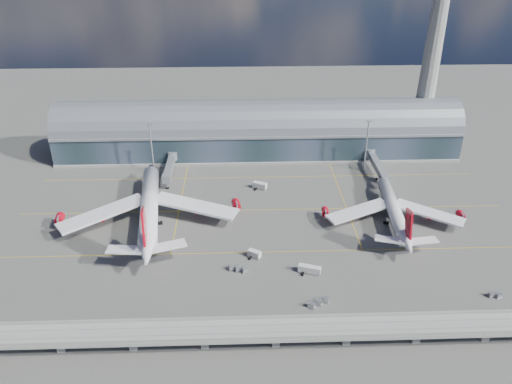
{
  "coord_description": "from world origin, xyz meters",
  "views": [
    {
      "loc": [
        -9.21,
        -158.15,
        106.14
      ],
      "look_at": [
        -3.33,
        10.0,
        14.0
      ],
      "focal_mm": 35.0,
      "sensor_mm": 36.0,
      "label": 1
    }
  ],
  "objects_px": {
    "airliner_left": "(149,208)",
    "cargo_train_0": "(319,302)",
    "cargo_train_1": "(238,269)",
    "cargo_train_2": "(495,295)",
    "service_truck_2": "(310,269)",
    "service_truck_5": "(260,186)",
    "floodlight_mast_right": "(366,145)",
    "service_truck_4": "(380,179)",
    "service_truck_0": "(144,218)",
    "service_truck_3": "(371,208)",
    "airliner_right": "(394,211)",
    "service_truck_1": "(254,254)",
    "control_tower": "(433,48)",
    "floodlight_mast_left": "(152,148)"
  },
  "relations": [
    {
      "from": "floodlight_mast_right",
      "to": "service_truck_0",
      "type": "relative_size",
      "value": 3.59
    },
    {
      "from": "service_truck_2",
      "to": "service_truck_5",
      "type": "relative_size",
      "value": 1.19
    },
    {
      "from": "floodlight_mast_left",
      "to": "service_truck_1",
      "type": "xyz_separation_m",
      "value": [
        45.25,
        -67.93,
        -12.27
      ]
    },
    {
      "from": "service_truck_4",
      "to": "service_truck_0",
      "type": "bearing_deg",
      "value": -144.46
    },
    {
      "from": "service_truck_4",
      "to": "cargo_train_0",
      "type": "xyz_separation_m",
      "value": [
        -40.46,
        -82.73,
        -0.38
      ]
    },
    {
      "from": "cargo_train_0",
      "to": "floodlight_mast_right",
      "type": "bearing_deg",
      "value": 5.07
    },
    {
      "from": "cargo_train_2",
      "to": "floodlight_mast_left",
      "type": "bearing_deg",
      "value": 38.74
    },
    {
      "from": "airliner_left",
      "to": "service_truck_2",
      "type": "height_order",
      "value": "airliner_left"
    },
    {
      "from": "airliner_left",
      "to": "cargo_train_0",
      "type": "bearing_deg",
      "value": -47.32
    },
    {
      "from": "service_truck_0",
      "to": "service_truck_4",
      "type": "bearing_deg",
      "value": 12.13
    },
    {
      "from": "service_truck_0",
      "to": "service_truck_3",
      "type": "relative_size",
      "value": 1.37
    },
    {
      "from": "service_truck_1",
      "to": "service_truck_2",
      "type": "xyz_separation_m",
      "value": [
        18.57,
        -9.69,
        0.07
      ]
    },
    {
      "from": "control_tower",
      "to": "service_truck_2",
      "type": "height_order",
      "value": "control_tower"
    },
    {
      "from": "service_truck_0",
      "to": "service_truck_1",
      "type": "distance_m",
      "value": 50.29
    },
    {
      "from": "service_truck_3",
      "to": "cargo_train_0",
      "type": "xyz_separation_m",
      "value": [
        -29.88,
        -56.52,
        -0.36
      ]
    },
    {
      "from": "floodlight_mast_right",
      "to": "airliner_right",
      "type": "relative_size",
      "value": 0.43
    },
    {
      "from": "service_truck_2",
      "to": "service_truck_5",
      "type": "bearing_deg",
      "value": 31.98
    },
    {
      "from": "service_truck_2",
      "to": "airliner_right",
      "type": "bearing_deg",
      "value": -30.96
    },
    {
      "from": "airliner_right",
      "to": "service_truck_4",
      "type": "relative_size",
      "value": 12.33
    },
    {
      "from": "service_truck_1",
      "to": "airliner_left",
      "type": "bearing_deg",
      "value": 91.12
    },
    {
      "from": "cargo_train_1",
      "to": "airliner_right",
      "type": "bearing_deg",
      "value": -84.28
    },
    {
      "from": "airliner_left",
      "to": "service_truck_0",
      "type": "height_order",
      "value": "airliner_left"
    },
    {
      "from": "service_truck_5",
      "to": "cargo_train_1",
      "type": "bearing_deg",
      "value": -163.93
    },
    {
      "from": "airliner_right",
      "to": "cargo_train_2",
      "type": "distance_m",
      "value": 50.68
    },
    {
      "from": "airliner_right",
      "to": "control_tower",
      "type": "bearing_deg",
      "value": 70.26
    },
    {
      "from": "service_truck_0",
      "to": "service_truck_1",
      "type": "xyz_separation_m",
      "value": [
        43.27,
        -25.64,
        -0.13
      ]
    },
    {
      "from": "control_tower",
      "to": "airliner_right",
      "type": "height_order",
      "value": "control_tower"
    },
    {
      "from": "airliner_right",
      "to": "service_truck_0",
      "type": "height_order",
      "value": "airliner_right"
    },
    {
      "from": "service_truck_5",
      "to": "cargo_train_2",
      "type": "height_order",
      "value": "service_truck_5"
    },
    {
      "from": "floodlight_mast_right",
      "to": "service_truck_5",
      "type": "bearing_deg",
      "value": -162.1
    },
    {
      "from": "control_tower",
      "to": "cargo_train_1",
      "type": "relative_size",
      "value": 13.94
    },
    {
      "from": "control_tower",
      "to": "service_truck_0",
      "type": "distance_m",
      "value": 158.58
    },
    {
      "from": "service_truck_1",
      "to": "cargo_train_0",
      "type": "height_order",
      "value": "service_truck_1"
    },
    {
      "from": "floodlight_mast_right",
      "to": "cargo_train_1",
      "type": "distance_m",
      "value": 97.77
    },
    {
      "from": "control_tower",
      "to": "service_truck_5",
      "type": "xyz_separation_m",
      "value": [
        -85.6,
        -44.35,
        -50.11
      ]
    },
    {
      "from": "floodlight_mast_right",
      "to": "cargo_train_1",
      "type": "bearing_deg",
      "value": -128.61
    },
    {
      "from": "floodlight_mast_left",
      "to": "service_truck_1",
      "type": "relative_size",
      "value": 5.05
    },
    {
      "from": "cargo_train_0",
      "to": "cargo_train_1",
      "type": "xyz_separation_m",
      "value": [
        -25.09,
        18.0,
        -0.05
      ]
    },
    {
      "from": "service_truck_1",
      "to": "service_truck_2",
      "type": "height_order",
      "value": "service_truck_2"
    },
    {
      "from": "cargo_train_0",
      "to": "service_truck_2",
      "type": "bearing_deg",
      "value": 28.53
    },
    {
      "from": "control_tower",
      "to": "service_truck_1",
      "type": "height_order",
      "value": "control_tower"
    },
    {
      "from": "service_truck_3",
      "to": "service_truck_4",
      "type": "distance_m",
      "value": 28.26
    },
    {
      "from": "service_truck_4",
      "to": "service_truck_3",
      "type": "bearing_deg",
      "value": -93.32
    },
    {
      "from": "cargo_train_1",
      "to": "cargo_train_2",
      "type": "xyz_separation_m",
      "value": [
        81.98,
        -16.42,
        -0.08
      ]
    },
    {
      "from": "floodlight_mast_right",
      "to": "service_truck_4",
      "type": "xyz_separation_m",
      "value": [
        5.06,
        -11.02,
        -12.35
      ]
    },
    {
      "from": "service_truck_1",
      "to": "cargo_train_2",
      "type": "relative_size",
      "value": 1.11
    },
    {
      "from": "service_truck_3",
      "to": "cargo_train_2",
      "type": "distance_m",
      "value": 61.21
    },
    {
      "from": "service_truck_3",
      "to": "floodlight_mast_left",
      "type": "bearing_deg",
      "value": 161.31
    },
    {
      "from": "control_tower",
      "to": "floodlight_mast_right",
      "type": "distance_m",
      "value": 58.76
    },
    {
      "from": "control_tower",
      "to": "service_truck_5",
      "type": "bearing_deg",
      "value": -152.61
    }
  ]
}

